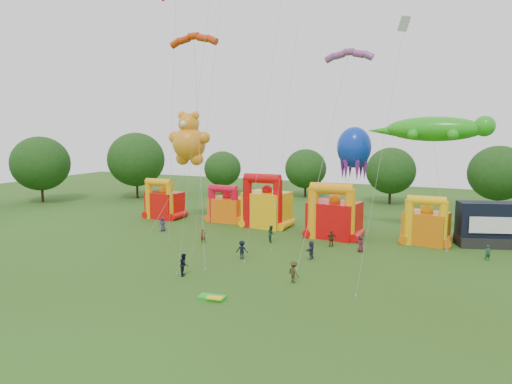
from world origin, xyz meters
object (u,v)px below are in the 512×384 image
at_px(bouncy_castle_0, 164,203).
at_px(octopus_kite, 337,187).
at_px(spectator_0, 163,224).
at_px(spectator_4, 331,238).
at_px(bouncy_castle_2, 266,206).
at_px(gecko_kite, 437,164).
at_px(stage_trailer, 494,225).
at_px(teddy_bear_kite, 182,162).

distance_m(bouncy_castle_0, octopus_kite, 24.93).
xyz_separation_m(spectator_0, spectator_4, (21.22, 1.15, 0.03)).
bearing_deg(spectator_4, octopus_kite, -104.18).
bearing_deg(bouncy_castle_2, spectator_4, -32.50).
bearing_deg(spectator_4, spectator_0, -21.75).
distance_m(bouncy_castle_2, gecko_kite, 21.34).
xyz_separation_m(octopus_kite, spectator_0, (-19.73, -9.09, -4.72)).
xyz_separation_m(bouncy_castle_0, gecko_kite, (36.08, 1.10, 6.57)).
relative_size(stage_trailer, octopus_kite, 0.61).
bearing_deg(spectator_0, teddy_bear_kite, 83.01).
relative_size(teddy_bear_kite, spectator_4, 8.21).
bearing_deg(spectator_4, teddy_bear_kite, -34.81).
height_order(bouncy_castle_2, gecko_kite, gecko_kite).
height_order(teddy_bear_kite, spectator_4, teddy_bear_kite).
height_order(spectator_0, spectator_4, spectator_4).
bearing_deg(bouncy_castle_2, octopus_kite, 7.98).
height_order(bouncy_castle_2, stage_trailer, bouncy_castle_2).
height_order(bouncy_castle_0, gecko_kite, gecko_kite).
distance_m(bouncy_castle_2, stage_trailer, 26.51).
bearing_deg(spectator_4, bouncy_castle_2, -57.35).
bearing_deg(gecko_kite, teddy_bear_kite, -173.74).
xyz_separation_m(stage_trailer, spectator_0, (-37.23, -8.58, -1.46)).
relative_size(octopus_kite, spectator_4, 7.09).
xyz_separation_m(stage_trailer, gecko_kite, (-6.06, -0.26, 6.45)).
height_order(teddy_bear_kite, gecko_kite, teddy_bear_kite).
bearing_deg(spectator_4, gecko_kite, -169.03).
xyz_separation_m(teddy_bear_kite, spectator_4, (21.35, -3.75, -7.49)).
height_order(bouncy_castle_0, spectator_4, bouncy_castle_0).
height_order(teddy_bear_kite, octopus_kite, teddy_bear_kite).
distance_m(gecko_kite, spectator_4, 14.58).
height_order(stage_trailer, gecko_kite, gecko_kite).
distance_m(gecko_kite, spectator_0, 33.23).
bearing_deg(bouncy_castle_2, gecko_kite, 1.40).
distance_m(bouncy_castle_2, spectator_0, 13.41).
bearing_deg(spectator_0, gecko_kite, 6.49).
bearing_deg(gecko_kite, spectator_4, -144.19).
height_order(gecko_kite, octopus_kite, gecko_kite).
distance_m(bouncy_castle_0, bouncy_castle_2, 15.66).
xyz_separation_m(bouncy_castle_2, gecko_kite, (20.44, 0.50, 6.12)).
xyz_separation_m(bouncy_castle_2, octopus_kite, (8.99, 1.26, 2.93)).
bearing_deg(octopus_kite, bouncy_castle_0, -175.68).
xyz_separation_m(stage_trailer, spectator_4, (-16.01, -7.44, -1.43)).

